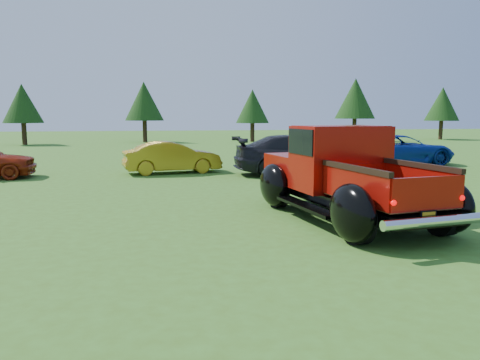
{
  "coord_description": "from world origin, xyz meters",
  "views": [
    {
      "loc": [
        -2.11,
        -9.17,
        2.26
      ],
      "look_at": [
        -0.43,
        0.2,
        0.93
      ],
      "focal_mm": 35.0,
      "sensor_mm": 36.0,
      "label": 1
    }
  ],
  "objects_px": {
    "pickup_truck": "(339,173)",
    "show_car_yellow": "(172,157)",
    "tree_mid_left": "(144,101)",
    "show_car_blue": "(399,150)",
    "tree_mid_right": "(252,106)",
    "show_car_grey": "(301,155)",
    "tree_west": "(22,104)",
    "tree_far_east": "(442,104)",
    "tree_east": "(355,99)"
  },
  "relations": [
    {
      "from": "tree_mid_left",
      "to": "pickup_truck",
      "type": "distance_m",
      "value": 30.83
    },
    {
      "from": "show_car_grey",
      "to": "show_car_blue",
      "type": "height_order",
      "value": "show_car_grey"
    },
    {
      "from": "tree_mid_right",
      "to": "show_car_blue",
      "type": "distance_m",
      "value": 19.84
    },
    {
      "from": "pickup_truck",
      "to": "show_car_yellow",
      "type": "distance_m",
      "value": 9.26
    },
    {
      "from": "show_car_grey",
      "to": "tree_mid_right",
      "type": "bearing_deg",
      "value": -5.61
    },
    {
      "from": "tree_mid_right",
      "to": "pickup_truck",
      "type": "xyz_separation_m",
      "value": [
        -4.08,
        -29.34,
        -2.01
      ]
    },
    {
      "from": "tree_mid_left",
      "to": "tree_mid_right",
      "type": "bearing_deg",
      "value": -6.34
    },
    {
      "from": "pickup_truck",
      "to": "show_car_yellow",
      "type": "bearing_deg",
      "value": 103.05
    },
    {
      "from": "tree_mid_left",
      "to": "tree_east",
      "type": "height_order",
      "value": "tree_east"
    },
    {
      "from": "pickup_truck",
      "to": "tree_mid_left",
      "type": "bearing_deg",
      "value": 90.58
    },
    {
      "from": "show_car_grey",
      "to": "show_car_blue",
      "type": "bearing_deg",
      "value": -64.13
    },
    {
      "from": "tree_mid_right",
      "to": "show_car_grey",
      "type": "height_order",
      "value": "tree_mid_right"
    },
    {
      "from": "tree_west",
      "to": "tree_far_east",
      "type": "xyz_separation_m",
      "value": [
        36.0,
        1.5,
        0.14
      ]
    },
    {
      "from": "pickup_truck",
      "to": "show_car_yellow",
      "type": "xyz_separation_m",
      "value": [
        -3.42,
        8.6,
        -0.35
      ]
    },
    {
      "from": "tree_mid_right",
      "to": "pickup_truck",
      "type": "relative_size",
      "value": 0.77
    },
    {
      "from": "tree_west",
      "to": "tree_far_east",
      "type": "bearing_deg",
      "value": 2.39
    },
    {
      "from": "show_car_yellow",
      "to": "show_car_blue",
      "type": "distance_m",
      "value": 10.39
    },
    {
      "from": "tree_west",
      "to": "show_car_grey",
      "type": "relative_size",
      "value": 0.89
    },
    {
      "from": "pickup_truck",
      "to": "show_car_blue",
      "type": "height_order",
      "value": "pickup_truck"
    },
    {
      "from": "tree_mid_right",
      "to": "show_car_blue",
      "type": "bearing_deg",
      "value": -81.8
    },
    {
      "from": "tree_far_east",
      "to": "tree_west",
      "type": "bearing_deg",
      "value": -177.61
    },
    {
      "from": "tree_far_east",
      "to": "show_car_grey",
      "type": "bearing_deg",
      "value": -132.51
    },
    {
      "from": "tree_far_east",
      "to": "show_car_blue",
      "type": "height_order",
      "value": "tree_far_east"
    },
    {
      "from": "tree_mid_left",
      "to": "show_car_yellow",
      "type": "xyz_separation_m",
      "value": [
        1.5,
        -21.74,
        -2.77
      ]
    },
    {
      "from": "show_car_blue",
      "to": "tree_west",
      "type": "bearing_deg",
      "value": 44.73
    },
    {
      "from": "show_car_grey",
      "to": "tree_west",
      "type": "bearing_deg",
      "value": 37.4
    },
    {
      "from": "show_car_yellow",
      "to": "show_car_grey",
      "type": "xyz_separation_m",
      "value": [
        4.87,
        -1.26,
        0.14
      ]
    },
    {
      "from": "tree_mid_right",
      "to": "tree_mid_left",
      "type": "bearing_deg",
      "value": 173.66
    },
    {
      "from": "tree_west",
      "to": "show_car_yellow",
      "type": "relative_size",
      "value": 1.23
    },
    {
      "from": "show_car_grey",
      "to": "show_car_yellow",
      "type": "bearing_deg",
      "value": 76.66
    },
    {
      "from": "tree_far_east",
      "to": "tree_mid_left",
      "type": "bearing_deg",
      "value": 178.94
    },
    {
      "from": "show_car_yellow",
      "to": "show_car_grey",
      "type": "height_order",
      "value": "show_car_grey"
    },
    {
      "from": "tree_mid_left",
      "to": "tree_east",
      "type": "bearing_deg",
      "value": -4.76
    },
    {
      "from": "tree_mid_right",
      "to": "show_car_grey",
      "type": "distance_m",
      "value": 22.27
    },
    {
      "from": "tree_west",
      "to": "pickup_truck",
      "type": "relative_size",
      "value": 0.81
    },
    {
      "from": "tree_east",
      "to": "tree_far_east",
      "type": "bearing_deg",
      "value": 6.34
    },
    {
      "from": "tree_mid_right",
      "to": "tree_east",
      "type": "distance_m",
      "value": 9.04
    },
    {
      "from": "tree_east",
      "to": "show_car_blue",
      "type": "distance_m",
      "value": 20.21
    },
    {
      "from": "tree_east",
      "to": "pickup_truck",
      "type": "relative_size",
      "value": 0.95
    },
    {
      "from": "tree_west",
      "to": "tree_mid_left",
      "type": "bearing_deg",
      "value": 12.53
    },
    {
      "from": "tree_mid_left",
      "to": "pickup_truck",
      "type": "height_order",
      "value": "tree_mid_left"
    },
    {
      "from": "tree_east",
      "to": "pickup_truck",
      "type": "bearing_deg",
      "value": -114.4
    },
    {
      "from": "tree_west",
      "to": "show_car_grey",
      "type": "bearing_deg",
      "value": -53.82
    },
    {
      "from": "show_car_yellow",
      "to": "tree_mid_left",
      "type": "bearing_deg",
      "value": -6.23
    },
    {
      "from": "show_car_yellow",
      "to": "show_car_grey",
      "type": "distance_m",
      "value": 5.03
    },
    {
      "from": "tree_west",
      "to": "show_car_yellow",
      "type": "xyz_separation_m",
      "value": [
        10.5,
        -19.74,
        -2.49
      ]
    },
    {
      "from": "tree_west",
      "to": "show_car_blue",
      "type": "bearing_deg",
      "value": -41.65
    },
    {
      "from": "tree_east",
      "to": "show_car_yellow",
      "type": "distance_m",
      "value": 26.29
    },
    {
      "from": "tree_east",
      "to": "tree_far_east",
      "type": "relative_size",
      "value": 1.12
    },
    {
      "from": "show_car_yellow",
      "to": "show_car_blue",
      "type": "xyz_separation_m",
      "value": [
        10.31,
        1.24,
        0.07
      ]
    }
  ]
}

